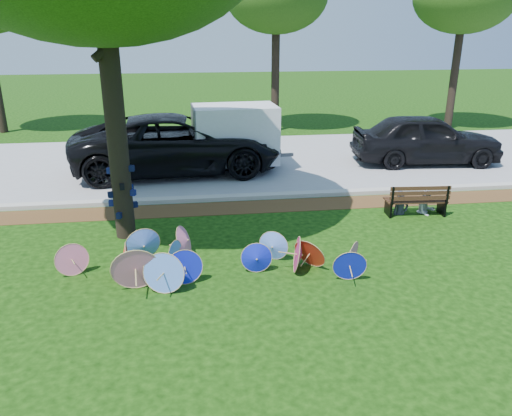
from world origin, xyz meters
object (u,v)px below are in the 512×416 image
Objects in this scene: park_bench at (415,199)px; person_right at (428,191)px; person_left at (402,192)px; dark_pickup at (426,139)px; black_van at (178,144)px; parasol_pile at (205,258)px; cargo_trailer at (235,134)px.

person_right is (0.35, 0.05, 0.18)m from park_bench.
dark_pickup is at bearing 50.32° from person_left.
park_bench is (6.07, -4.82, -0.53)m from black_van.
parasol_pile is at bearing -150.52° from park_bench.
black_van is (-0.59, 7.43, 0.58)m from parasol_pile.
person_left is 0.70m from person_right.
dark_pickup reaches higher than person_right.
dark_pickup is (8.59, -0.00, -0.08)m from black_van.
person_right is (5.83, 2.67, 0.23)m from parasol_pile.
parasol_pile is 5.05× the size of person_left.
dark_pickup is at bearing 66.31° from park_bench.
park_bench is at bearing -131.85° from black_van.
cargo_trailer is at bearing 116.59° from person_right.
cargo_trailer reaches higher than person_left.
black_van is 2.55× the size of cargo_trailer.
black_van reaches higher than parasol_pile.
black_van is at bearing 131.57° from person_left.
park_bench is at bearing -51.72° from cargo_trailer.
person_left is 1.01× the size of person_right.
parasol_pile is at bearing -178.86° from black_van.
park_bench is 1.31× the size of person_left.
parasol_pile is 3.85× the size of park_bench.
person_left is at bearing 175.80° from park_bench.
person_left is at bearing -133.23° from black_van.
person_left is at bearing 162.52° from person_right.
person_right is (-2.17, -4.76, -0.27)m from dark_pickup.
person_right is (6.42, -4.77, -0.35)m from black_van.
black_van is 5.66× the size of person_left.
cargo_trailer is 6.09m from person_left.
park_bench is at bearing 25.55° from parasol_pile.
cargo_trailer is at bearing 80.04° from parasol_pile.
person_right reaches higher than park_bench.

